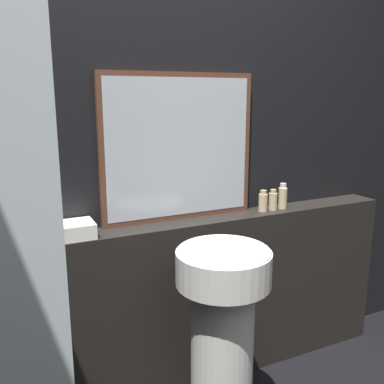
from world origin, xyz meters
TOP-DOWN VIEW (x-y plane):
  - wall_back at (0.00, 1.53)m, footprint 8.00×0.06m
  - vanity_counter at (0.00, 1.41)m, footprint 2.37×0.17m
  - pedestal_sink at (-0.04, 1.02)m, footprint 0.40×0.40m
  - mirror at (-0.04, 1.48)m, footprint 0.80×0.03m
  - towel_stack at (-0.60, 1.41)m, footprint 0.23×0.15m
  - shampoo_bottle at (0.43, 1.41)m, footprint 0.05×0.05m
  - conditioner_bottle at (0.49, 1.41)m, footprint 0.05×0.05m
  - lotion_bottle at (0.56, 1.41)m, footprint 0.05×0.05m

SIDE VIEW (x-z plane):
  - vanity_counter at x=0.00m, z-range 0.00..0.90m
  - pedestal_sink at x=-0.04m, z-range 0.07..0.96m
  - towel_stack at x=-0.60m, z-range 0.90..0.97m
  - conditioner_bottle at x=0.49m, z-range 0.89..1.01m
  - shampoo_bottle at x=0.43m, z-range 0.89..1.01m
  - lotion_bottle at x=0.56m, z-range 0.89..1.03m
  - wall_back at x=0.00m, z-range 0.00..2.50m
  - mirror at x=-0.04m, z-range 0.90..1.62m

